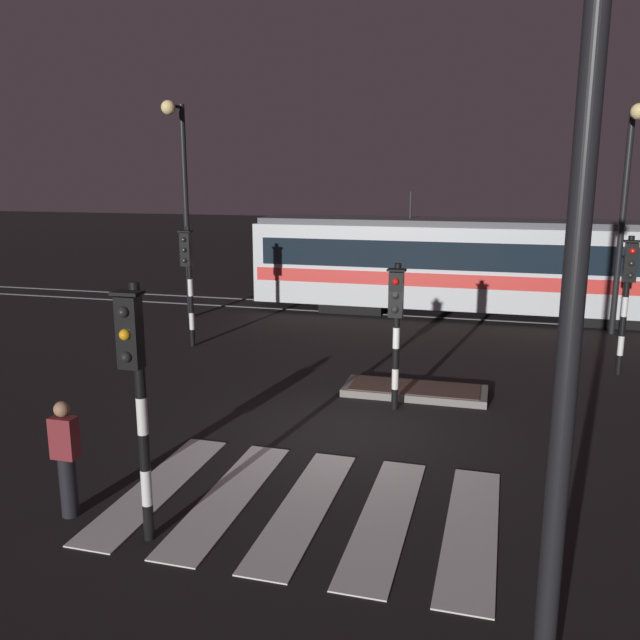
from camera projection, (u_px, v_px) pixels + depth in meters
ground_plane at (350, 431)px, 12.64m from camera, size 120.00×120.00×0.00m
rail_near at (417, 316)px, 22.63m from camera, size 80.00×0.12×0.03m
rail_far at (422, 308)px, 23.99m from camera, size 80.00×0.12×0.03m
crosswalk_zebra at (304, 507)px, 9.75m from camera, size 5.51×3.78×0.02m
traffic_island at (415, 391)px, 14.69m from camera, size 3.12×1.18×0.18m
traffic_light_corner_far_left at (188, 269)px, 18.25m from camera, size 0.36×0.42×3.34m
traffic_light_kerb_mid_left at (136, 376)px, 8.34m from camera, size 0.36×0.42×3.48m
traffic_light_median_centre at (396, 315)px, 13.29m from camera, size 0.36×0.42×3.03m
traffic_light_corner_far_right at (628, 285)px, 15.61m from camera, size 0.36×0.42×3.34m
street_lamp_near_kerb at (581, 252)px, 4.62m from camera, size 0.44×1.21×6.63m
street_lamp_trackside_right at (627, 192)px, 19.09m from camera, size 0.44×1.21×6.61m
street_lamp_trackside_left at (181, 184)px, 21.34m from camera, size 0.44×1.21×6.92m
tram at (476, 265)px, 22.47m from camera, size 15.16×2.58×4.15m
pedestrian_waiting_at_kerb at (66, 458)px, 9.35m from camera, size 0.36×0.24×1.71m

